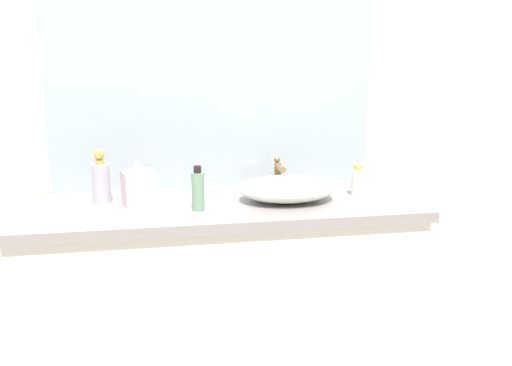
# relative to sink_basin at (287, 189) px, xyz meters

# --- Properties ---
(bathroom_wall_rear) EXTENTS (6.00, 0.06, 2.60)m
(bathroom_wall_rear) POSITION_rel_sink_basin_xyz_m (-0.31, 0.35, 0.38)
(bathroom_wall_rear) COLOR silver
(bathroom_wall_rear) RESTS_ON ground
(vanity_counter) EXTENTS (1.58, 0.59, 0.87)m
(vanity_counter) POSITION_rel_sink_basin_xyz_m (-0.26, 0.02, -0.48)
(vanity_counter) COLOR white
(vanity_counter) RESTS_ON ground
(wall_mirror_panel) EXTENTS (1.46, 0.01, 1.28)m
(wall_mirror_panel) POSITION_rel_sink_basin_xyz_m (-0.26, 0.31, 0.59)
(wall_mirror_panel) COLOR #B2BCC6
(wall_mirror_panel) RESTS_ON vanity_counter
(sink_basin) EXTENTS (0.40, 0.30, 0.10)m
(sink_basin) POSITION_rel_sink_basin_xyz_m (0.00, 0.00, 0.00)
(sink_basin) COLOR silver
(sink_basin) RESTS_ON vanity_counter
(faucet) EXTENTS (0.03, 0.13, 0.15)m
(faucet) POSITION_rel_sink_basin_xyz_m (0.00, 0.16, 0.04)
(faucet) COLOR brown
(faucet) RESTS_ON vanity_counter
(soap_dispenser) EXTENTS (0.07, 0.07, 0.22)m
(soap_dispenser) POSITION_rel_sink_basin_xyz_m (-0.75, 0.12, 0.04)
(soap_dispenser) COLOR silver
(soap_dispenser) RESTS_ON vanity_counter
(lotion_bottle) EXTENTS (0.05, 0.05, 0.13)m
(lotion_bottle) POSITION_rel_sink_basin_xyz_m (0.32, 0.04, 0.01)
(lotion_bottle) COLOR silver
(lotion_bottle) RESTS_ON vanity_counter
(perfume_bottle) EXTENTS (0.05, 0.05, 0.17)m
(perfume_bottle) POSITION_rel_sink_basin_xyz_m (-0.37, -0.08, 0.03)
(perfume_bottle) COLOR #7AA382
(perfume_bottle) RESTS_ON vanity_counter
(tissue_box) EXTENTS (0.14, 0.14, 0.18)m
(tissue_box) POSITION_rel_sink_basin_xyz_m (-0.60, 0.05, 0.02)
(tissue_box) COLOR silver
(tissue_box) RESTS_ON vanity_counter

